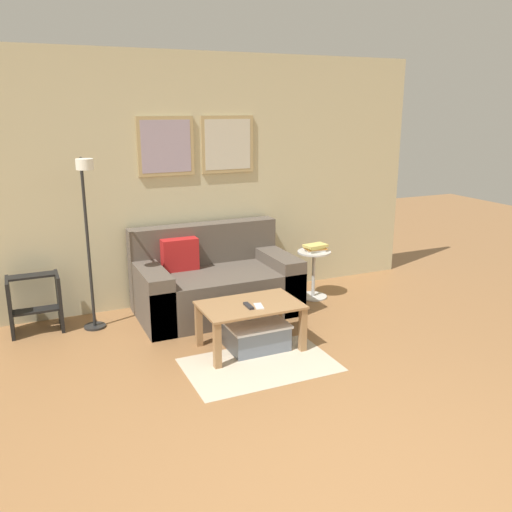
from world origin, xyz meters
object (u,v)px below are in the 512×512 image
(floor_lamp, at_px, (88,224))
(cell_phone, at_px, (259,306))
(remote_control, at_px, (249,306))
(coffee_table, at_px, (250,313))
(storage_bin, at_px, (256,335))
(side_table, at_px, (314,270))
(step_stool, at_px, (35,302))
(couch, at_px, (214,284))
(book_stack, at_px, (315,248))

(floor_lamp, xyz_separation_m, cell_phone, (1.20, -0.99, -0.62))
(remote_control, bearing_deg, coffee_table, 56.78)
(remote_control, bearing_deg, cell_phone, -16.38)
(storage_bin, height_order, remote_control, remote_control)
(floor_lamp, bearing_deg, remote_control, -40.60)
(side_table, bearing_deg, step_stool, 174.93)
(couch, xyz_separation_m, side_table, (1.13, -0.05, 0.02))
(coffee_table, bearing_deg, side_table, 38.25)
(floor_lamp, height_order, remote_control, floor_lamp)
(coffee_table, distance_m, book_stack, 1.49)
(coffee_table, relative_size, side_table, 1.63)
(coffee_table, relative_size, storage_bin, 1.65)
(cell_phone, distance_m, step_stool, 2.11)
(coffee_table, height_order, storage_bin, coffee_table)
(storage_bin, xyz_separation_m, side_table, (1.10, 0.91, 0.20))
(book_stack, bearing_deg, coffee_table, -142.06)
(couch, relative_size, floor_lamp, 0.98)
(coffee_table, height_order, cell_phone, cell_phone)
(coffee_table, bearing_deg, storage_bin, -5.76)
(couch, xyz_separation_m, coffee_table, (-0.02, -0.95, 0.03))
(couch, height_order, step_stool, couch)
(coffee_table, xyz_separation_m, cell_phone, (0.04, -0.09, 0.08))
(storage_bin, bearing_deg, side_table, 39.62)
(coffee_table, bearing_deg, floor_lamp, 142.20)
(storage_bin, relative_size, step_stool, 0.97)
(couch, distance_m, book_stack, 1.17)
(coffee_table, relative_size, book_stack, 3.31)
(coffee_table, distance_m, step_stool, 2.02)
(storage_bin, height_order, side_table, side_table)
(storage_bin, bearing_deg, step_stool, 145.87)
(side_table, bearing_deg, remote_control, -140.95)
(couch, xyz_separation_m, storage_bin, (0.03, -0.96, -0.18))
(cell_phone, bearing_deg, storage_bin, 97.21)
(side_table, xyz_separation_m, step_stool, (-2.81, 0.25, -0.03))
(coffee_table, xyz_separation_m, step_stool, (-1.66, 1.15, -0.04))
(storage_bin, relative_size, side_table, 0.99)
(floor_lamp, bearing_deg, cell_phone, -39.37)
(side_table, height_order, step_stool, step_stool)
(storage_bin, height_order, step_stool, step_stool)
(floor_lamp, bearing_deg, book_stack, 0.01)
(couch, distance_m, remote_control, 1.02)
(storage_bin, relative_size, cell_phone, 3.69)
(side_table, height_order, book_stack, book_stack)
(couch, distance_m, side_table, 1.13)
(couch, bearing_deg, storage_bin, -88.30)
(side_table, distance_m, step_stool, 2.82)
(floor_lamp, bearing_deg, couch, 2.45)
(storage_bin, distance_m, step_stool, 2.07)
(side_table, relative_size, book_stack, 2.03)
(couch, distance_m, coffee_table, 0.95)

